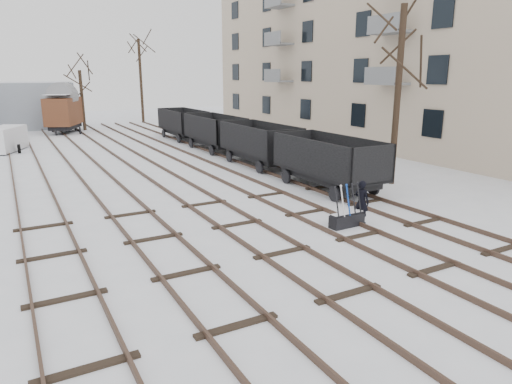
{
  "coord_description": "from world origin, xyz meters",
  "views": [
    {
      "loc": [
        -6.77,
        -10.69,
        5.14
      ],
      "look_at": [
        0.59,
        2.69,
        1.2
      ],
      "focal_mm": 32.0,
      "sensor_mm": 36.0,
      "label": 1
    }
  ],
  "objects_px": {
    "worker": "(362,202)",
    "panel_van": "(5,139)",
    "ground_frame": "(347,219)",
    "box_van_wagon": "(64,110)",
    "freight_wagon_a": "(328,170)"
  },
  "relations": [
    {
      "from": "ground_frame",
      "to": "box_van_wagon",
      "type": "xyz_separation_m",
      "value": [
        -5.2,
        32.97,
        1.75
      ]
    },
    {
      "from": "worker",
      "to": "freight_wagon_a",
      "type": "distance_m",
      "value": 4.97
    },
    {
      "from": "ground_frame",
      "to": "worker",
      "type": "distance_m",
      "value": 0.88
    },
    {
      "from": "box_van_wagon",
      "to": "panel_van",
      "type": "height_order",
      "value": "box_van_wagon"
    },
    {
      "from": "panel_van",
      "to": "worker",
      "type": "bearing_deg",
      "value": -41.1
    },
    {
      "from": "ground_frame",
      "to": "panel_van",
      "type": "height_order",
      "value": "panel_van"
    },
    {
      "from": "freight_wagon_a",
      "to": "panel_van",
      "type": "relative_size",
      "value": 1.42
    },
    {
      "from": "ground_frame",
      "to": "box_van_wagon",
      "type": "bearing_deg",
      "value": 97.23
    },
    {
      "from": "freight_wagon_a",
      "to": "box_van_wagon",
      "type": "height_order",
      "value": "box_van_wagon"
    },
    {
      "from": "worker",
      "to": "panel_van",
      "type": "xyz_separation_m",
      "value": [
        -10.87,
        23.75,
        0.1
      ]
    },
    {
      "from": "box_van_wagon",
      "to": "worker",
      "type": "bearing_deg",
      "value": -55.72
    },
    {
      "from": "ground_frame",
      "to": "box_van_wagon",
      "type": "distance_m",
      "value": 33.42
    },
    {
      "from": "worker",
      "to": "freight_wagon_a",
      "type": "relative_size",
      "value": 0.26
    },
    {
      "from": "ground_frame",
      "to": "freight_wagon_a",
      "type": "xyz_separation_m",
      "value": [
        2.72,
        4.65,
        0.63
      ]
    },
    {
      "from": "worker",
      "to": "panel_van",
      "type": "bearing_deg",
      "value": 7.8
    }
  ]
}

